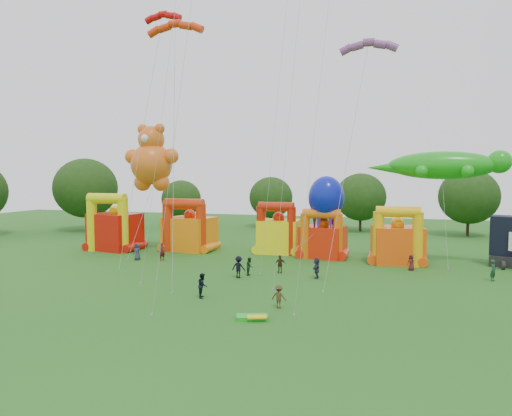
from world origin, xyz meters
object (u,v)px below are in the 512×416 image
(gecko_kite, at_px, (443,173))
(spectator_0, at_px, (137,252))
(spectator_4, at_px, (280,264))
(bouncy_castle_0, at_px, (114,228))
(octopus_kite, at_px, (315,221))
(teddy_bear_kite, at_px, (149,175))
(bouncy_castle_2, at_px, (278,234))

(gecko_kite, distance_m, spectator_0, 33.21)
(spectator_4, bearing_deg, spectator_0, -31.49)
(bouncy_castle_0, xyz_separation_m, spectator_0, (6.37, -5.27, -1.74))
(spectator_4, bearing_deg, octopus_kite, -127.35)
(octopus_kite, xyz_separation_m, spectator_4, (-1.98, -8.12, -3.32))
(octopus_kite, height_order, spectator_0, octopus_kite)
(spectator_4, bearing_deg, bouncy_castle_0, -41.93)
(bouncy_castle_0, relative_size, spectator_4, 4.13)
(teddy_bear_kite, bearing_deg, spectator_4, -22.81)
(bouncy_castle_2, relative_size, teddy_bear_kite, 0.40)
(bouncy_castle_0, height_order, bouncy_castle_2, bouncy_castle_0)
(bouncy_castle_0, xyz_separation_m, octopus_kite, (24.82, 0.58, 1.50))
(bouncy_castle_0, height_order, octopus_kite, octopus_kite)
(bouncy_castle_2, bearing_deg, teddy_bear_kite, -167.53)
(gecko_kite, height_order, spectator_4, gecko_kite)
(teddy_bear_kite, height_order, octopus_kite, teddy_bear_kite)
(teddy_bear_kite, xyz_separation_m, spectator_0, (1.39, -5.24, -8.29))
(octopus_kite, bearing_deg, spectator_4, -103.69)
(bouncy_castle_2, xyz_separation_m, spectator_0, (-13.70, -8.58, -1.42))
(bouncy_castle_0, height_order, gecko_kite, gecko_kite)
(gecko_kite, xyz_separation_m, octopus_kite, (-12.97, -0.75, -5.25))
(teddy_bear_kite, bearing_deg, bouncy_castle_2, 12.47)
(teddy_bear_kite, distance_m, gecko_kite, 32.83)
(gecko_kite, height_order, spectator_0, gecko_kite)
(spectator_0, bearing_deg, bouncy_castle_2, 42.14)
(bouncy_castle_2, height_order, gecko_kite, gecko_kite)
(teddy_bear_kite, relative_size, spectator_4, 9.06)
(octopus_kite, bearing_deg, bouncy_castle_0, -178.67)
(bouncy_castle_2, xyz_separation_m, gecko_kite, (17.72, -1.98, 7.07))
(gecko_kite, bearing_deg, bouncy_castle_0, -177.99)
(spectator_0, bearing_deg, teddy_bear_kite, 114.91)
(gecko_kite, height_order, octopus_kite, gecko_kite)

